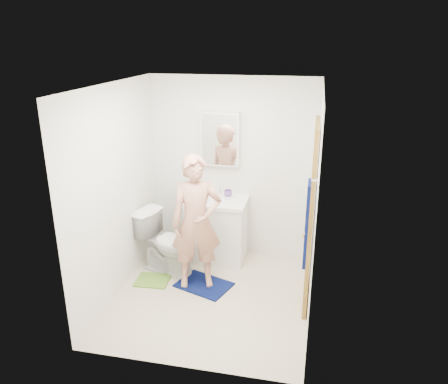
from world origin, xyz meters
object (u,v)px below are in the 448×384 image
(towel, at_px, (307,224))
(toilet, at_px, (168,242))
(vanity_cabinet, at_px, (217,231))
(soap_dispenser, at_px, (201,193))
(man, at_px, (196,223))
(medicine_cabinet, at_px, (220,139))
(toothbrush_cup, at_px, (228,193))

(towel, distance_m, toilet, 2.16)
(vanity_cabinet, bearing_deg, soap_dispenser, -165.73)
(vanity_cabinet, bearing_deg, man, -95.83)
(medicine_cabinet, distance_m, man, 1.23)
(toilet, relative_size, man, 0.49)
(toilet, distance_m, man, 0.68)
(medicine_cabinet, xyz_separation_m, toothbrush_cup, (0.12, -0.09, -0.71))
(towel, height_order, toilet, towel)
(soap_dispenser, bearing_deg, towel, -46.04)
(vanity_cabinet, distance_m, toilet, 0.70)
(man, bearing_deg, toilet, 131.42)
(toothbrush_cup, xyz_separation_m, man, (-0.20, -0.87, -0.07))
(vanity_cabinet, relative_size, towel, 1.00)
(towel, bearing_deg, medicine_cabinet, 124.61)
(soap_dispenser, height_order, man, man)
(towel, xyz_separation_m, man, (-1.25, 0.75, -0.42))
(toilet, height_order, soap_dispenser, soap_dispenser)
(medicine_cabinet, height_order, man, medicine_cabinet)
(toilet, bearing_deg, man, -103.19)
(toothbrush_cup, bearing_deg, toilet, -137.10)
(toothbrush_cup, relative_size, man, 0.07)
(toilet, distance_m, soap_dispenser, 0.76)
(towel, xyz_separation_m, toilet, (-1.71, 1.02, -0.85))
(vanity_cabinet, relative_size, toothbrush_cup, 7.38)
(vanity_cabinet, height_order, man, man)
(soap_dispenser, relative_size, man, 0.11)
(medicine_cabinet, distance_m, toilet, 1.48)
(vanity_cabinet, xyz_separation_m, man, (-0.07, -0.73, 0.43))
(soap_dispenser, distance_m, man, 0.70)
(medicine_cabinet, bearing_deg, man, -94.47)
(medicine_cabinet, xyz_separation_m, man, (-0.07, -0.96, -0.77))
(medicine_cabinet, distance_m, towel, 2.11)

